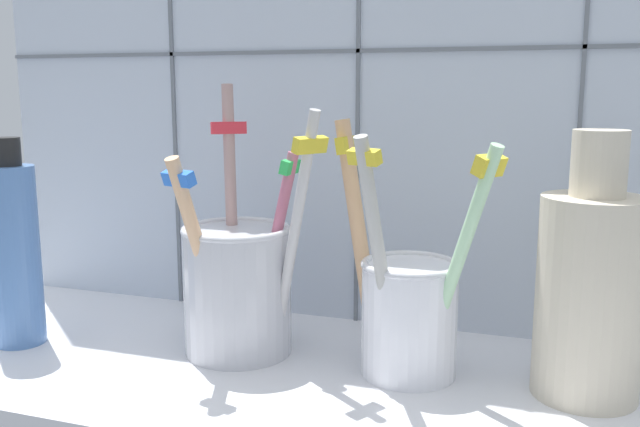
% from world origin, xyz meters
% --- Properties ---
extents(counter_slab, '(0.64, 0.22, 0.02)m').
position_xyz_m(counter_slab, '(0.00, 0.00, 0.01)').
color(counter_slab, silver).
rests_on(counter_slab, ground).
extents(tile_wall_back, '(0.64, 0.02, 0.45)m').
position_xyz_m(tile_wall_back, '(-0.00, 0.12, 0.23)').
color(tile_wall_back, silver).
rests_on(tile_wall_back, ground).
extents(toothbrush_cup_left, '(0.11, 0.10, 0.19)m').
position_xyz_m(toothbrush_cup_left, '(-0.06, 0.02, 0.07)').
color(toothbrush_cup_left, silver).
rests_on(toothbrush_cup_left, counter_slab).
extents(toothbrush_cup_right, '(0.11, 0.09, 0.17)m').
position_xyz_m(toothbrush_cup_right, '(0.06, 0.02, 0.07)').
color(toothbrush_cup_right, white).
rests_on(toothbrush_cup_right, counter_slab).
extents(ceramic_vase, '(0.06, 0.06, 0.16)m').
position_xyz_m(ceramic_vase, '(0.17, 0.02, 0.09)').
color(ceramic_vase, beige).
rests_on(ceramic_vase, counter_slab).
extents(soap_bottle, '(0.04, 0.04, 0.15)m').
position_xyz_m(soap_bottle, '(-0.22, -0.02, 0.09)').
color(soap_bottle, '#5681C1').
rests_on(soap_bottle, counter_slab).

